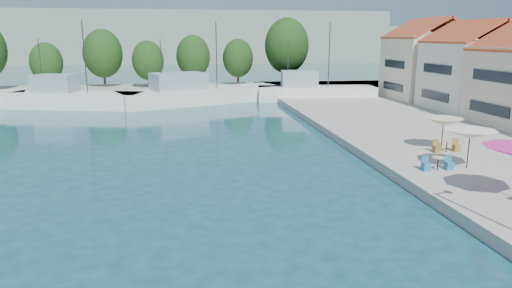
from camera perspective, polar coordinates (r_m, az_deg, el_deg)
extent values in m
cube|color=#ADA59C|center=(68.67, -11.15, 6.57)|extent=(90.00, 16.00, 0.60)
cube|color=gray|center=(163.05, -18.15, 12.57)|extent=(180.00, 40.00, 16.00)
cube|color=gray|center=(186.84, 5.16, 12.53)|extent=(140.00, 40.00, 12.00)
cube|color=silver|center=(52.46, 25.46, 7.75)|extent=(8.00, 8.50, 7.00)
pyramid|color=#C2502B|center=(52.34, 26.04, 13.52)|extent=(8.40, 8.80, 1.80)
cube|color=beige|center=(60.07, 20.65, 8.95)|extent=(8.60, 8.50, 7.50)
pyramid|color=#C2502B|center=(60.00, 21.09, 14.23)|extent=(9.00, 8.80, 1.80)
cube|color=white|center=(56.32, -21.60, 4.90)|extent=(15.56, 7.56, 2.20)
cube|color=#889BA8|center=(57.15, -23.82, 6.94)|extent=(5.13, 4.05, 2.00)
cylinder|color=#2D2D2D|center=(55.23, -20.64, 10.16)|extent=(0.12, 0.12, 8.00)
cylinder|color=#2D2D2D|center=(57.76, -25.32, 8.85)|extent=(0.10, 0.10, 6.00)
cube|color=silver|center=(57.03, -6.72, 5.83)|extent=(20.85, 12.24, 2.20)
cube|color=#889BA8|center=(55.67, -9.68, 7.73)|extent=(7.15, 5.98, 2.00)
cylinder|color=#2D2D2D|center=(57.45, -4.97, 11.03)|extent=(0.12, 0.12, 8.00)
cylinder|color=#2D2D2D|center=(54.84, -11.77, 9.66)|extent=(0.10, 0.10, 6.00)
cube|color=white|center=(59.35, 7.54, 6.09)|extent=(15.22, 5.58, 2.20)
cube|color=#889BA8|center=(58.79, 5.44, 8.13)|extent=(4.78, 3.48, 2.00)
cylinder|color=#2D2D2D|center=(59.22, 9.13, 10.97)|extent=(0.12, 0.12, 8.00)
cylinder|color=#2D2D2D|center=(58.47, 4.01, 10.10)|extent=(0.10, 0.10, 6.00)
cylinder|color=#3F2B19|center=(72.22, -24.56, 7.37)|extent=(0.36, 0.36, 2.96)
ellipsoid|color=#123611|center=(72.06, -24.74, 9.24)|extent=(4.50, 4.50, 5.62)
cylinder|color=#3F2B19|center=(73.51, -18.43, 8.30)|extent=(0.36, 0.36, 3.81)
ellipsoid|color=#123611|center=(73.34, -18.60, 10.67)|extent=(5.80, 5.80, 7.25)
cylinder|color=#3F2B19|center=(70.76, -13.25, 8.15)|extent=(0.36, 0.36, 3.07)
ellipsoid|color=#123611|center=(70.61, -13.36, 10.13)|extent=(4.67, 4.67, 5.83)
cylinder|color=#3F2B19|center=(72.82, -7.78, 8.65)|extent=(0.36, 0.36, 3.43)
ellipsoid|color=#123611|center=(72.66, -7.85, 10.81)|extent=(5.22, 5.22, 6.52)
cylinder|color=#3F2B19|center=(73.53, -2.25, 8.70)|extent=(0.36, 0.36, 3.17)
ellipsoid|color=#123611|center=(73.38, -2.27, 10.68)|extent=(4.83, 4.83, 6.03)
cylinder|color=#3F2B19|center=(75.08, 3.81, 9.33)|extent=(0.36, 0.36, 4.63)
ellipsoid|color=#123611|center=(74.92, 3.86, 12.16)|extent=(7.04, 7.04, 8.81)
cylinder|color=black|center=(28.55, 25.03, -0.58)|extent=(0.06, 0.06, 2.25)
cone|color=white|center=(28.38, 25.20, 1.14)|extent=(2.92, 2.92, 0.50)
cylinder|color=black|center=(32.92, 22.28, 1.23)|extent=(0.06, 0.06, 2.10)
cone|color=beige|center=(32.78, 22.40, 2.60)|extent=(2.62, 2.62, 0.50)
cylinder|color=black|center=(27.62, 21.77, -2.32)|extent=(0.06, 0.06, 0.74)
cylinder|color=tan|center=(27.53, 21.83, -1.58)|extent=(0.70, 0.70, 0.04)
cube|color=teal|center=(28.02, 22.98, -2.52)|extent=(0.42, 0.42, 0.46)
cube|color=teal|center=(27.31, 20.48, -2.69)|extent=(0.42, 0.42, 0.46)
cylinder|color=black|center=(32.26, 22.73, -0.28)|extent=(0.06, 0.06, 0.74)
cylinder|color=tan|center=(32.18, 22.78, 0.36)|extent=(0.70, 0.70, 0.04)
cube|color=olive|center=(32.66, 23.75, -0.47)|extent=(0.42, 0.42, 0.46)
cube|color=olive|center=(31.93, 21.63, -0.57)|extent=(0.42, 0.42, 0.46)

